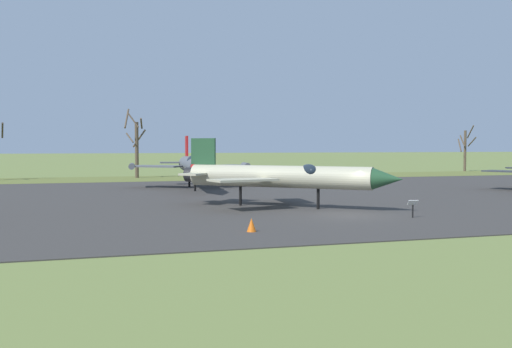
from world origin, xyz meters
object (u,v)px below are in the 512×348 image
object	(u,v)px
jet_fighter_front_left	(192,165)
jet_fighter_rear_left	(283,176)
info_placard_rear_left	(413,207)
traffic_cone	(252,225)

from	to	relation	value
jet_fighter_front_left	jet_fighter_rear_left	xyz separation A→B (m)	(2.27, -17.61, -0.18)
info_placard_rear_left	traffic_cone	world-z (taller)	info_placard_rear_left
jet_fighter_rear_left	traffic_cone	distance (m)	11.03
traffic_cone	jet_fighter_rear_left	bearing A→B (deg)	62.32
jet_fighter_rear_left	jet_fighter_front_left	bearing A→B (deg)	97.34
jet_fighter_rear_left	info_placard_rear_left	bearing A→B (deg)	-55.88
info_placard_rear_left	traffic_cone	xyz separation A→B (m)	(-9.98, -2.39, -0.31)
jet_fighter_front_left	info_placard_rear_left	xyz separation A→B (m)	(7.18, -24.87, -1.58)
jet_fighter_front_left	jet_fighter_rear_left	world-z (taller)	jet_fighter_front_left
jet_fighter_front_left	traffic_cone	bearing A→B (deg)	-95.85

